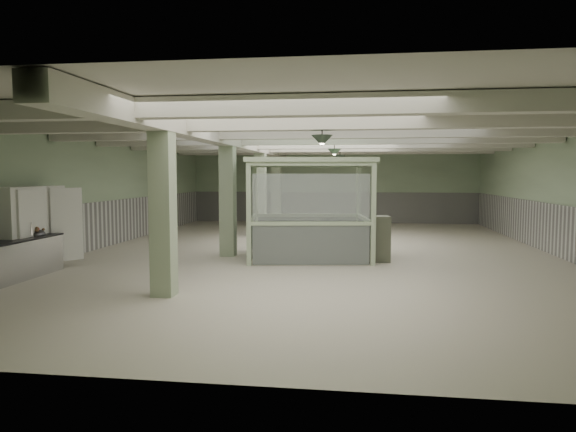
# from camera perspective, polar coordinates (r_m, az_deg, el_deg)

# --- Properties ---
(floor) EXTENTS (20.00, 20.00, 0.00)m
(floor) POSITION_cam_1_polar(r_m,az_deg,el_deg) (15.69, 3.18, -4.06)
(floor) COLOR silver
(floor) RESTS_ON ground
(ceiling) EXTENTS (14.00, 20.00, 0.02)m
(ceiling) POSITION_cam_1_polar(r_m,az_deg,el_deg) (15.56, 3.24, 9.17)
(ceiling) COLOR beige
(ceiling) RESTS_ON wall_back
(wall_back) EXTENTS (14.00, 0.02, 3.60)m
(wall_back) POSITION_cam_1_polar(r_m,az_deg,el_deg) (25.50, 5.00, 3.32)
(wall_back) COLOR #A6BF99
(wall_back) RESTS_ON floor
(wall_front) EXTENTS (14.00, 0.02, 3.60)m
(wall_front) POSITION_cam_1_polar(r_m,az_deg,el_deg) (5.63, -4.90, -1.12)
(wall_front) COLOR #A6BF99
(wall_front) RESTS_ON floor
(wall_left) EXTENTS (0.02, 20.00, 3.60)m
(wall_left) POSITION_cam_1_polar(r_m,az_deg,el_deg) (17.52, -20.28, 2.49)
(wall_left) COLOR #A6BF99
(wall_left) RESTS_ON floor
(wall_right) EXTENTS (0.02, 20.00, 3.60)m
(wall_right) POSITION_cam_1_polar(r_m,az_deg,el_deg) (16.51, 28.22, 2.11)
(wall_right) COLOR #A6BF99
(wall_right) RESTS_ON floor
(wainscot_left) EXTENTS (0.05, 19.90, 1.50)m
(wainscot_left) POSITION_cam_1_polar(r_m,az_deg,el_deg) (17.58, -20.11, -0.93)
(wainscot_left) COLOR silver
(wainscot_left) RESTS_ON floor
(wainscot_right) EXTENTS (0.05, 19.90, 1.50)m
(wainscot_right) POSITION_cam_1_polar(r_m,az_deg,el_deg) (16.57, 28.00, -1.51)
(wainscot_right) COLOR silver
(wainscot_right) RESTS_ON floor
(wainscot_back) EXTENTS (13.90, 0.05, 1.50)m
(wainscot_back) POSITION_cam_1_polar(r_m,az_deg,el_deg) (25.52, 4.98, 0.97)
(wainscot_back) COLOR silver
(wainscot_back) RESTS_ON floor
(girder) EXTENTS (0.45, 19.90, 0.40)m
(girder) POSITION_cam_1_polar(r_m,az_deg,el_deg) (15.94, -5.86, 8.25)
(girder) COLOR beige
(girder) RESTS_ON ceiling
(beam_a) EXTENTS (13.90, 0.35, 0.32)m
(beam_a) POSITION_cam_1_polar(r_m,az_deg,el_deg) (8.13, -1.04, 12.10)
(beam_a) COLOR beige
(beam_a) RESTS_ON ceiling
(beam_b) EXTENTS (13.90, 0.35, 0.32)m
(beam_b) POSITION_cam_1_polar(r_m,az_deg,el_deg) (10.59, 1.07, 10.35)
(beam_b) COLOR beige
(beam_b) RESTS_ON ceiling
(beam_c) EXTENTS (13.90, 0.35, 0.32)m
(beam_c) POSITION_cam_1_polar(r_m,az_deg,el_deg) (13.06, 2.36, 9.25)
(beam_c) COLOR beige
(beam_c) RESTS_ON ceiling
(beam_d) EXTENTS (13.90, 0.35, 0.32)m
(beam_d) POSITION_cam_1_polar(r_m,az_deg,el_deg) (15.55, 3.24, 8.50)
(beam_d) COLOR beige
(beam_d) RESTS_ON ceiling
(beam_e) EXTENTS (13.90, 0.35, 0.32)m
(beam_e) POSITION_cam_1_polar(r_m,az_deg,el_deg) (18.04, 3.87, 7.96)
(beam_e) COLOR beige
(beam_e) RESTS_ON ceiling
(beam_f) EXTENTS (13.90, 0.35, 0.32)m
(beam_f) POSITION_cam_1_polar(r_m,az_deg,el_deg) (20.53, 4.35, 7.55)
(beam_f) COLOR beige
(beam_f) RESTS_ON ceiling
(beam_g) EXTENTS (13.90, 0.35, 0.32)m
(beam_g) POSITION_cam_1_polar(r_m,az_deg,el_deg) (23.02, 4.72, 7.22)
(beam_g) COLOR beige
(beam_g) RESTS_ON ceiling
(column_a) EXTENTS (0.42, 0.42, 3.60)m
(column_a) POSITION_cam_1_polar(r_m,az_deg,el_deg) (10.19, -13.74, 1.32)
(column_a) COLOR #A0B390
(column_a) RESTS_ON floor
(column_b) EXTENTS (0.42, 0.42, 3.60)m
(column_b) POSITION_cam_1_polar(r_m,az_deg,el_deg) (14.95, -6.71, 2.42)
(column_b) COLOR #A0B390
(column_b) RESTS_ON floor
(column_c) EXTENTS (0.42, 0.42, 3.60)m
(column_c) POSITION_cam_1_polar(r_m,az_deg,el_deg) (19.82, -3.10, 2.98)
(column_c) COLOR #A0B390
(column_c) RESTS_ON floor
(column_d) EXTENTS (0.42, 0.42, 3.60)m
(column_d) POSITION_cam_1_polar(r_m,az_deg,el_deg) (23.76, -1.28, 3.25)
(column_d) COLOR #A0B390
(column_d) RESTS_ON floor
(pendant_front) EXTENTS (0.44, 0.44, 0.22)m
(pendant_front) POSITION_cam_1_polar(r_m,az_deg,el_deg) (10.51, 3.80, 8.36)
(pendant_front) COLOR #2B392D
(pendant_front) RESTS_ON ceiling
(pendant_mid) EXTENTS (0.44, 0.44, 0.22)m
(pendant_mid) POSITION_cam_1_polar(r_m,az_deg,el_deg) (15.99, 5.17, 7.06)
(pendant_mid) COLOR #2B392D
(pendant_mid) RESTS_ON ceiling
(pendant_back) EXTENTS (0.44, 0.44, 0.22)m
(pendant_back) POSITION_cam_1_polar(r_m,az_deg,el_deg) (20.99, 5.79, 6.46)
(pendant_back) COLOR #2B392D
(pendant_back) RESTS_ON ceiling
(veg_colander) EXTENTS (0.50, 0.50, 0.22)m
(veg_colander) POSITION_cam_1_polar(r_m,az_deg,el_deg) (13.68, -26.31, -1.55)
(veg_colander) COLOR #424248
(veg_colander) RESTS_ON prep_counter
(walkin_cooler) EXTENTS (0.94, 2.14, 1.96)m
(walkin_cooler) POSITION_cam_1_polar(r_m,az_deg,el_deg) (13.96, -26.52, -1.56)
(walkin_cooler) COLOR white
(walkin_cooler) RESTS_ON floor
(guard_booth) EXTENTS (3.86, 3.40, 2.81)m
(guard_booth) POSITION_cam_1_polar(r_m,az_deg,el_deg) (14.59, 2.32, 2.69)
(guard_booth) COLOR #AFC49D
(guard_booth) RESTS_ON floor
(filing_cabinet) EXTENTS (0.47, 0.62, 1.24)m
(filing_cabinet) POSITION_cam_1_polar(r_m,az_deg,el_deg) (14.21, 10.36, -2.50)
(filing_cabinet) COLOR #5B6050
(filing_cabinet) RESTS_ON floor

